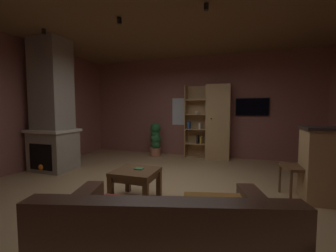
% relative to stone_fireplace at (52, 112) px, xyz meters
% --- Properties ---
extents(floor, '(6.54, 5.96, 0.02)m').
position_rel_stone_fireplace_xyz_m(floor, '(2.72, -0.49, -1.31)').
color(floor, tan).
rests_on(floor, ground).
extents(wall_back, '(6.66, 0.06, 2.87)m').
position_rel_stone_fireplace_xyz_m(wall_back, '(2.72, 2.52, 0.14)').
color(wall_back, '#8E544C').
rests_on(wall_back, ground).
extents(wall_left, '(0.06, 5.96, 2.87)m').
position_rel_stone_fireplace_xyz_m(wall_left, '(-0.58, -0.49, 0.14)').
color(wall_left, '#8E544C').
rests_on(wall_left, ground).
extents(ceiling, '(6.54, 5.96, 0.02)m').
position_rel_stone_fireplace_xyz_m(ceiling, '(2.72, -0.49, 1.58)').
color(ceiling, brown).
extents(window_pane_back, '(0.69, 0.01, 0.79)m').
position_rel_stone_fireplace_xyz_m(window_pane_back, '(2.36, 2.49, 0.00)').
color(window_pane_back, white).
extents(stone_fireplace, '(0.93, 0.77, 2.87)m').
position_rel_stone_fireplace_xyz_m(stone_fireplace, '(0.00, 0.00, 0.00)').
color(stone_fireplace, gray).
rests_on(stone_fireplace, ground).
extents(bookshelf_cabinet, '(1.22, 0.41, 2.02)m').
position_rel_stone_fireplace_xyz_m(bookshelf_cabinet, '(3.30, 2.25, -0.30)').
color(bookshelf_cabinet, tan).
rests_on(bookshelf_cabinet, ground).
extents(coffee_table, '(0.62, 0.58, 0.45)m').
position_rel_stone_fireplace_xyz_m(coffee_table, '(2.48, -0.89, -0.94)').
color(coffee_table, brown).
rests_on(coffee_table, ground).
extents(table_book_0, '(0.12, 0.10, 0.02)m').
position_rel_stone_fireplace_xyz_m(table_book_0, '(2.51, -0.85, -0.84)').
color(table_book_0, '#387247').
rests_on(table_book_0, coffee_table).
extents(dining_chair, '(0.51, 0.51, 0.92)m').
position_rel_stone_fireplace_xyz_m(dining_chair, '(4.86, -0.01, -0.77)').
color(dining_chair, brown).
rests_on(dining_chair, ground).
extents(potted_floor_plant, '(0.33, 0.34, 0.97)m').
position_rel_stone_fireplace_xyz_m(potted_floor_plant, '(1.62, 2.08, -0.79)').
color(potted_floor_plant, '#B77051').
rests_on(potted_floor_plant, ground).
extents(wall_mounted_tv, '(0.84, 0.06, 0.47)m').
position_rel_stone_fireplace_xyz_m(wall_mounted_tv, '(4.24, 2.46, 0.13)').
color(wall_mounted_tv, black).
extents(track_light_spot_0, '(0.07, 0.07, 0.09)m').
position_rel_stone_fireplace_xyz_m(track_light_spot_0, '(0.42, -0.51, 1.50)').
color(track_light_spot_0, black).
extents(track_light_spot_1, '(0.07, 0.07, 0.09)m').
position_rel_stone_fireplace_xyz_m(track_light_spot_1, '(2.01, -0.49, 1.50)').
color(track_light_spot_1, black).
extents(track_light_spot_2, '(0.07, 0.07, 0.09)m').
position_rel_stone_fireplace_xyz_m(track_light_spot_2, '(3.43, -0.51, 1.50)').
color(track_light_spot_2, black).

